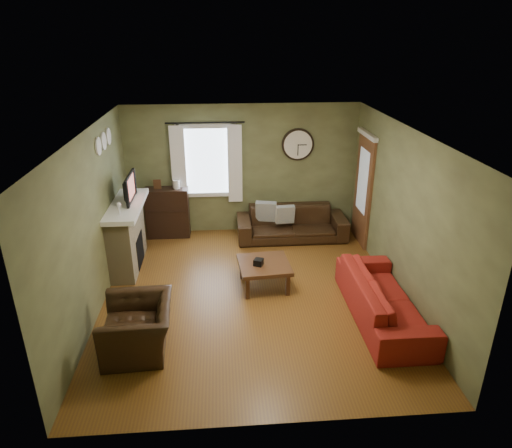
{
  "coord_description": "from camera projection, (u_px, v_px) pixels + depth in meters",
  "views": [
    {
      "loc": [
        -0.43,
        -6.22,
        3.88
      ],
      "look_at": [
        0.1,
        0.4,
        1.05
      ],
      "focal_mm": 32.0,
      "sensor_mm": 36.0,
      "label": 1
    }
  ],
  "objects": [
    {
      "name": "wall_left",
      "position": [
        93.0,
        224.0,
        6.58
      ],
      "size": [
        0.0,
        5.2,
        2.6
      ],
      "primitive_type": "cube",
      "color": "#60663F",
      "rests_on": "ground"
    },
    {
      "name": "pillow_right",
      "position": [
        285.0,
        214.0,
        8.93
      ],
      "size": [
        0.37,
        0.14,
        0.37
      ],
      "primitive_type": "cube",
      "rotation": [
        0.0,
        0.0,
        0.08
      ],
      "color": "gray",
      "rests_on": "sofa_brown"
    },
    {
      "name": "floor",
      "position": [
        252.0,
        295.0,
        7.26
      ],
      "size": [
        4.6,
        5.2,
        0.0
      ],
      "primitive_type": "cube",
      "color": "brown",
      "rests_on": "ground"
    },
    {
      "name": "medallion_left",
      "position": [
        98.0,
        146.0,
        6.94
      ],
      "size": [
        0.28,
        0.28,
        0.03
      ],
      "primitive_type": "cylinder",
      "color": "white",
      "rests_on": "wall_left"
    },
    {
      "name": "door",
      "position": [
        363.0,
        191.0,
        8.7
      ],
      "size": [
        0.05,
        0.9,
        2.1
      ],
      "primitive_type": "cube",
      "color": "brown",
      "rests_on": "floor"
    },
    {
      "name": "tv_screen",
      "position": [
        131.0,
        188.0,
        7.75
      ],
      "size": [
        0.02,
        0.62,
        0.36
      ],
      "primitive_type": "cube",
      "color": "#994C3F",
      "rests_on": "mantel"
    },
    {
      "name": "medallion_mid",
      "position": [
        104.0,
        141.0,
        7.26
      ],
      "size": [
        0.28,
        0.28,
        0.03
      ],
      "primitive_type": "cylinder",
      "color": "white",
      "rests_on": "wall_left"
    },
    {
      "name": "bookshelf",
      "position": [
        168.0,
        213.0,
        9.15
      ],
      "size": [
        0.85,
        0.36,
        1.01
      ],
      "primitive_type": null,
      "color": "black",
      "rests_on": "floor"
    },
    {
      "name": "book",
      "position": [
        163.0,
        186.0,
        9.25
      ],
      "size": [
        0.26,
        0.3,
        0.02
      ],
      "primitive_type": "imported",
      "rotation": [
        0.0,
        0.0,
        0.37
      ],
      "color": "#462917",
      "rests_on": "bookshelf"
    },
    {
      "name": "wine_glass_a",
      "position": [
        119.0,
        209.0,
        7.2
      ],
      "size": [
        0.07,
        0.07,
        0.2
      ],
      "primitive_type": null,
      "color": "white",
      "rests_on": "mantel"
    },
    {
      "name": "wall_front",
      "position": [
        270.0,
        323.0,
        4.36
      ],
      "size": [
        4.6,
        0.0,
        2.6
      ],
      "primitive_type": "cube",
      "color": "#60663F",
      "rests_on": "ground"
    },
    {
      "name": "curtain_right",
      "position": [
        235.0,
        164.0,
        8.95
      ],
      "size": [
        0.28,
        0.04,
        1.55
      ],
      "primitive_type": "cube",
      "color": "white",
      "rests_on": "wall_back"
    },
    {
      "name": "tissue_box",
      "position": [
        259.0,
        267.0,
        7.28
      ],
      "size": [
        0.18,
        0.18,
        0.11
      ],
      "primitive_type": "cube",
      "rotation": [
        0.0,
        0.0,
        -0.41
      ],
      "color": "black",
      "rests_on": "coffee_table"
    },
    {
      "name": "window_pane",
      "position": [
        207.0,
        161.0,
        8.98
      ],
      "size": [
        1.0,
        0.02,
        1.3
      ],
      "primitive_type": null,
      "color": "silver",
      "rests_on": "wall_back"
    },
    {
      "name": "fireplace",
      "position": [
        127.0,
        237.0,
        7.94
      ],
      "size": [
        0.4,
        1.4,
        1.1
      ],
      "primitive_type": "cube",
      "color": "tan",
      "rests_on": "floor"
    },
    {
      "name": "wall_clock",
      "position": [
        298.0,
        145.0,
        8.97
      ],
      "size": [
        0.64,
        0.06,
        0.64
      ],
      "primitive_type": null,
      "color": "white",
      "rests_on": "wall_back"
    },
    {
      "name": "coffee_table",
      "position": [
        264.0,
        275.0,
        7.41
      ],
      "size": [
        0.87,
        0.87,
        0.43
      ],
      "primitive_type": null,
      "rotation": [
        0.0,
        0.0,
        0.08
      ],
      "color": "#462917",
      "rests_on": "floor"
    },
    {
      "name": "curtain_rod",
      "position": [
        205.0,
        123.0,
        8.59
      ],
      "size": [
        0.03,
        0.03,
        1.5
      ],
      "primitive_type": "cylinder",
      "color": "black",
      "rests_on": "wall_back"
    },
    {
      "name": "mantel",
      "position": [
        125.0,
        206.0,
        7.71
      ],
      "size": [
        0.58,
        1.6,
        0.08
      ],
      "primitive_type": "cube",
      "color": "white",
      "rests_on": "fireplace"
    },
    {
      "name": "armchair",
      "position": [
        138.0,
        327.0,
        5.91
      ],
      "size": [
        0.94,
        1.06,
        0.66
      ],
      "primitive_type": "imported",
      "rotation": [
        0.0,
        0.0,
        -1.52
      ],
      "color": "black",
      "rests_on": "floor"
    },
    {
      "name": "pillow_left",
      "position": [
        266.0,
        211.0,
        9.08
      ],
      "size": [
        0.43,
        0.2,
        0.41
      ],
      "primitive_type": "cube",
      "rotation": [
        0.0,
        0.0,
        -0.2
      ],
      "color": "gray",
      "rests_on": "sofa_brown"
    },
    {
      "name": "ceiling",
      "position": [
        251.0,
        132.0,
        6.23
      ],
      "size": [
        4.6,
        5.2,
        0.0
      ],
      "primitive_type": "cube",
      "color": "white",
      "rests_on": "ground"
    },
    {
      "name": "firebox",
      "position": [
        139.0,
        250.0,
        8.05
      ],
      "size": [
        0.04,
        0.6,
        0.55
      ],
      "primitive_type": "cube",
      "color": "black",
      "rests_on": "fireplace"
    },
    {
      "name": "sofa_brown",
      "position": [
        292.0,
        223.0,
        9.12
      ],
      "size": [
        2.16,
        0.85,
        0.63
      ],
      "primitive_type": "imported",
      "color": "black",
      "rests_on": "floor"
    },
    {
      "name": "sofa_red",
      "position": [
        383.0,
        298.0,
        6.57
      ],
      "size": [
        0.86,
        2.19,
        0.64
      ],
      "primitive_type": "imported",
      "rotation": [
        0.0,
        0.0,
        1.57
      ],
      "color": "maroon",
      "rests_on": "floor"
    },
    {
      "name": "tv",
      "position": [
        126.0,
        191.0,
        7.77
      ],
      "size": [
        0.08,
        0.6,
        0.35
      ],
      "primitive_type": "imported",
      "rotation": [
        0.0,
        0.0,
        1.57
      ],
      "color": "black",
      "rests_on": "mantel"
    },
    {
      "name": "curtain_left",
      "position": [
        178.0,
        166.0,
        8.87
      ],
      "size": [
        0.28,
        0.04,
        1.55
      ],
      "primitive_type": "cube",
      "color": "white",
      "rests_on": "wall_back"
    },
    {
      "name": "wall_back",
      "position": [
        242.0,
        170.0,
        9.13
      ],
      "size": [
        4.6,
        0.0,
        2.6
      ],
      "primitive_type": "cube",
      "color": "#60663F",
      "rests_on": "ground"
    },
    {
      "name": "wine_glass_b",
      "position": [
        119.0,
        209.0,
        7.19
      ],
      "size": [
        0.06,
        0.06,
        0.18
      ],
      "primitive_type": null,
      "color": "white",
      "rests_on": "mantel"
    },
    {
      "name": "wall_right",
      "position": [
        402.0,
        215.0,
        6.91
      ],
      "size": [
        0.0,
        5.2,
        2.6
      ],
      "primitive_type": "cube",
      "color": "#60663F",
      "rests_on": "ground"
    },
    {
      "name": "medallion_right",
      "position": [
        108.0,
        136.0,
        7.58
      ],
      "size": [
        0.28,
        0.28,
        0.03
      ],
      "primitive_type": "cylinder",
      "color": "white",
      "rests_on": "wall_left"
    }
  ]
}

